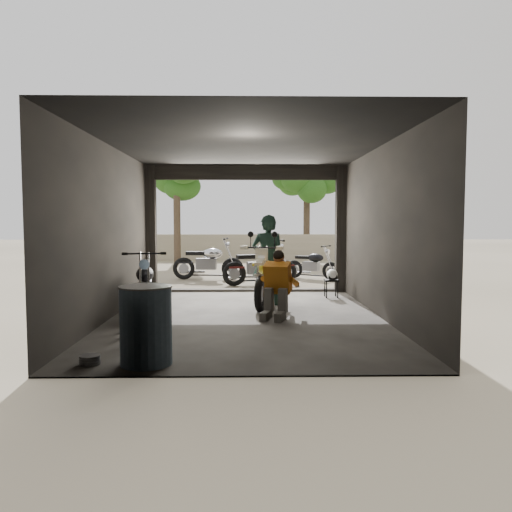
{
  "coord_description": "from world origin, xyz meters",
  "views": [
    {
      "loc": [
        0.01,
        -9.16,
        1.81
      ],
      "look_at": [
        0.2,
        0.6,
        1.12
      ],
      "focal_mm": 35.0,
      "sensor_mm": 36.0,
      "label": 1
    }
  ],
  "objects_px": {
    "outside_bike_c": "(312,262)",
    "mechanic": "(276,286)",
    "outside_bike_b": "(260,262)",
    "rider": "(268,260)",
    "outside_bike_a": "(208,259)",
    "main_bike": "(267,275)",
    "oil_drum": "(146,326)",
    "left_bike": "(145,282)",
    "sign_post": "(370,231)",
    "helmet": "(332,274)",
    "stool": "(331,283)"
  },
  "relations": [
    {
      "from": "left_bike",
      "to": "outside_bike_c",
      "type": "distance_m",
      "value": 6.94
    },
    {
      "from": "left_bike",
      "to": "sign_post",
      "type": "bearing_deg",
      "value": 20.62
    },
    {
      "from": "outside_bike_c",
      "to": "sign_post",
      "type": "xyz_separation_m",
      "value": [
        1.19,
        -2.45,
        1.03
      ]
    },
    {
      "from": "outside_bike_b",
      "to": "rider",
      "type": "xyz_separation_m",
      "value": [
        0.08,
        -3.39,
        0.33
      ]
    },
    {
      "from": "outside_bike_a",
      "to": "sign_post",
      "type": "xyz_separation_m",
      "value": [
        4.43,
        -2.32,
        0.91
      ]
    },
    {
      "from": "main_bike",
      "to": "helmet",
      "type": "xyz_separation_m",
      "value": [
        1.57,
        1.1,
        -0.1
      ]
    },
    {
      "from": "rider",
      "to": "outside_bike_c",
      "type": "bearing_deg",
      "value": -96.77
    },
    {
      "from": "rider",
      "to": "oil_drum",
      "type": "distance_m",
      "value": 4.8
    },
    {
      "from": "outside_bike_c",
      "to": "oil_drum",
      "type": "relative_size",
      "value": 1.58
    },
    {
      "from": "outside_bike_b",
      "to": "outside_bike_a",
      "type": "bearing_deg",
      "value": 33.15
    },
    {
      "from": "rider",
      "to": "helmet",
      "type": "bearing_deg",
      "value": -136.5
    },
    {
      "from": "outside_bike_b",
      "to": "sign_post",
      "type": "height_order",
      "value": "sign_post"
    },
    {
      "from": "main_bike",
      "to": "mechanic",
      "type": "bearing_deg",
      "value": -73.26
    },
    {
      "from": "helmet",
      "to": "stool",
      "type": "bearing_deg",
      "value": 157.64
    },
    {
      "from": "left_bike",
      "to": "rider",
      "type": "distance_m",
      "value": 2.61
    },
    {
      "from": "main_bike",
      "to": "outside_bike_b",
      "type": "bearing_deg",
      "value": 103.42
    },
    {
      "from": "left_bike",
      "to": "oil_drum",
      "type": "relative_size",
      "value": 1.82
    },
    {
      "from": "main_bike",
      "to": "outside_bike_a",
      "type": "distance_m",
      "value": 5.12
    },
    {
      "from": "outside_bike_c",
      "to": "stool",
      "type": "bearing_deg",
      "value": -148.67
    },
    {
      "from": "main_bike",
      "to": "outside_bike_b",
      "type": "relative_size",
      "value": 1.04
    },
    {
      "from": "main_bike",
      "to": "left_bike",
      "type": "distance_m",
      "value": 2.53
    },
    {
      "from": "rider",
      "to": "helmet",
      "type": "relative_size",
      "value": 7.14
    },
    {
      "from": "outside_bike_c",
      "to": "helmet",
      "type": "relative_size",
      "value": 5.76
    },
    {
      "from": "outside_bike_b",
      "to": "oil_drum",
      "type": "bearing_deg",
      "value": 151.8
    },
    {
      "from": "outside_bike_a",
      "to": "main_bike",
      "type": "bearing_deg",
      "value": -157.03
    },
    {
      "from": "rider",
      "to": "oil_drum",
      "type": "relative_size",
      "value": 1.95
    },
    {
      "from": "outside_bike_c",
      "to": "mechanic",
      "type": "relative_size",
      "value": 1.28
    },
    {
      "from": "main_bike",
      "to": "stool",
      "type": "bearing_deg",
      "value": 48.14
    },
    {
      "from": "stool",
      "to": "main_bike",
      "type": "bearing_deg",
      "value": -144.4
    },
    {
      "from": "outside_bike_c",
      "to": "oil_drum",
      "type": "distance_m",
      "value": 9.88
    },
    {
      "from": "mechanic",
      "to": "helmet",
      "type": "relative_size",
      "value": 4.5
    },
    {
      "from": "outside_bike_b",
      "to": "stool",
      "type": "xyz_separation_m",
      "value": [
        1.61,
        -2.4,
        -0.28
      ]
    },
    {
      "from": "main_bike",
      "to": "stool",
      "type": "relative_size",
      "value": 4.54
    },
    {
      "from": "oil_drum",
      "to": "outside_bike_b",
      "type": "bearing_deg",
      "value": 78.21
    },
    {
      "from": "left_bike",
      "to": "rider",
      "type": "relative_size",
      "value": 0.93
    },
    {
      "from": "mechanic",
      "to": "stool",
      "type": "relative_size",
      "value": 2.8
    },
    {
      "from": "main_bike",
      "to": "outside_bike_c",
      "type": "bearing_deg",
      "value": 84.6
    },
    {
      "from": "stool",
      "to": "mechanic",
      "type": "bearing_deg",
      "value": -120.01
    },
    {
      "from": "left_bike",
      "to": "outside_bike_a",
      "type": "bearing_deg",
      "value": 70.95
    },
    {
      "from": "outside_bike_b",
      "to": "sign_post",
      "type": "relative_size",
      "value": 0.82
    },
    {
      "from": "main_bike",
      "to": "left_bike",
      "type": "xyz_separation_m",
      "value": [
        -2.45,
        -0.65,
        -0.05
      ]
    },
    {
      "from": "outside_bike_c",
      "to": "mechanic",
      "type": "distance_m",
      "value": 6.56
    },
    {
      "from": "outside_bike_a",
      "to": "left_bike",
      "type": "bearing_deg",
      "value": 175.96
    },
    {
      "from": "outside_bike_a",
      "to": "mechanic",
      "type": "xyz_separation_m",
      "value": [
        1.73,
        -6.26,
        -0.03
      ]
    },
    {
      "from": "oil_drum",
      "to": "rider",
      "type": "bearing_deg",
      "value": 68.97
    },
    {
      "from": "mechanic",
      "to": "stool",
      "type": "xyz_separation_m",
      "value": [
        1.45,
        2.51,
        -0.25
      ]
    },
    {
      "from": "helmet",
      "to": "oil_drum",
      "type": "relative_size",
      "value": 0.27
    },
    {
      "from": "outside_bike_b",
      "to": "oil_drum",
      "type": "relative_size",
      "value": 1.92
    },
    {
      "from": "main_bike",
      "to": "helmet",
      "type": "bearing_deg",
      "value": 47.54
    },
    {
      "from": "left_bike",
      "to": "outside_bike_a",
      "type": "distance_m",
      "value": 5.57
    }
  ]
}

